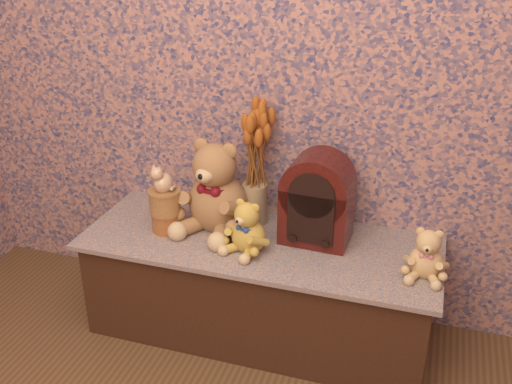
% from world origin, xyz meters
% --- Properties ---
extents(display_shelf, '(1.47, 0.57, 0.45)m').
position_xyz_m(display_shelf, '(0.00, 1.23, 0.23)').
color(display_shelf, '#3A5177').
rests_on(display_shelf, ground).
extents(teddy_large, '(0.39, 0.45, 0.42)m').
position_xyz_m(teddy_large, '(-0.20, 1.29, 0.66)').
color(teddy_large, '#9E683D').
rests_on(teddy_large, display_shelf).
extents(teddy_medium, '(0.25, 0.27, 0.23)m').
position_xyz_m(teddy_medium, '(-0.02, 1.14, 0.57)').
color(teddy_medium, gold).
rests_on(teddy_medium, display_shelf).
extents(teddy_small, '(0.17, 0.20, 0.21)m').
position_xyz_m(teddy_small, '(0.66, 1.17, 0.55)').
color(teddy_small, '#DFAA6A').
rests_on(teddy_small, display_shelf).
extents(cathedral_radio, '(0.28, 0.21, 0.38)m').
position_xyz_m(cathedral_radio, '(0.22, 1.30, 0.64)').
color(cathedral_radio, '#3E0E0B').
rests_on(cathedral_radio, display_shelf).
extents(ceramic_vase, '(0.12, 0.12, 0.18)m').
position_xyz_m(ceramic_vase, '(-0.07, 1.37, 0.54)').
color(ceramic_vase, tan).
rests_on(ceramic_vase, display_shelf).
extents(dried_stalks, '(0.27, 0.27, 0.46)m').
position_xyz_m(dried_stalks, '(-0.07, 1.37, 0.86)').
color(dried_stalks, '#B1561C').
rests_on(dried_stalks, ceramic_vase).
extents(biscuit_tin_lower, '(0.14, 0.14, 0.09)m').
position_xyz_m(biscuit_tin_lower, '(-0.40, 1.18, 0.49)').
color(biscuit_tin_lower, '#AE8433').
rests_on(biscuit_tin_lower, display_shelf).
extents(biscuit_tin_upper, '(0.15, 0.15, 0.10)m').
position_xyz_m(biscuit_tin_upper, '(-0.40, 1.18, 0.59)').
color(biscuit_tin_upper, tan).
rests_on(biscuit_tin_upper, biscuit_tin_lower).
extents(cat_figurine, '(0.12, 0.13, 0.13)m').
position_xyz_m(cat_figurine, '(-0.40, 1.18, 0.70)').
color(cat_figurine, silver).
rests_on(cat_figurine, biscuit_tin_upper).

